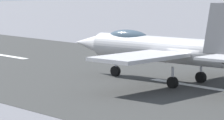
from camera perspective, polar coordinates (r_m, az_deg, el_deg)
name	(u,v)px	position (r m, az deg, el deg)	size (l,w,h in m)	color
ground_plane	(193,86)	(43.62, 7.07, -2.25)	(400.00, 400.00, 0.00)	slate
runway_strip	(193,86)	(43.61, 7.09, -2.24)	(240.00, 26.00, 0.02)	#353534
fighter_jet	(167,49)	(44.40, 4.88, 1.00)	(16.60, 14.43, 5.55)	#B6B4B7
crew_person	(146,49)	(59.49, 3.03, 0.93)	(0.69, 0.36, 1.58)	#1E2338
marker_cone_mid	(191,56)	(59.33, 6.95, 0.38)	(0.44, 0.44, 0.55)	orange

